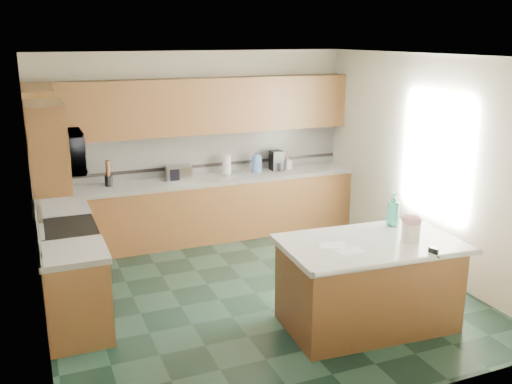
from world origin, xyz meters
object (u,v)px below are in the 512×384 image
treat_jar (411,232)px  coffee_maker (276,160)px  island_base (368,286)px  toaster_oven (179,173)px  island_top (370,244)px  soap_bottle_island (393,209)px  knife_block (65,182)px

treat_jar → coffee_maker: bearing=84.0°
island_base → treat_jar: 0.71m
treat_jar → coffee_maker: size_ratio=0.65×
toaster_oven → island_top: bearing=-65.1°
soap_bottle_island → knife_block: soap_bottle_island is taller
toaster_oven → coffee_maker: (1.54, 0.03, 0.05)m
knife_block → toaster_oven: size_ratio=0.67×
island_base → treat_jar: bearing=-18.6°
island_base → soap_bottle_island: soap_bottle_island is taller
soap_bottle_island → knife_block: (-3.15, 2.85, -0.07)m
soap_bottle_island → coffee_maker: soap_bottle_island is taller
island_top → toaster_oven: 3.37m
island_top → toaster_oven: bearing=113.0°
treat_jar → coffee_maker: coffee_maker is taller
knife_block → toaster_oven: 1.54m
island_top → soap_bottle_island: bearing=36.8°
island_top → knife_block: size_ratio=7.49×
knife_block → coffee_maker: coffee_maker is taller
knife_block → coffee_maker: (3.07, 0.03, 0.03)m
toaster_oven → coffee_maker: bearing=6.6°
island_top → soap_bottle_island: 0.63m
soap_bottle_island → toaster_oven: (-1.61, 2.85, -0.08)m
island_base → coffee_maker: 3.29m
island_base → island_top: bearing=3.6°
knife_block → toaster_oven: (1.54, 0.00, -0.02)m
island_base → coffee_maker: size_ratio=5.64×
soap_bottle_island → coffee_maker: (-0.07, 2.88, -0.04)m
island_top → knife_block: 4.14m
island_base → knife_block: size_ratio=7.07×
soap_bottle_island → coffee_maker: bearing=80.8°
island_base → coffee_maker: bearing=86.2°
island_top → treat_jar: (0.37, -0.15, 0.13)m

